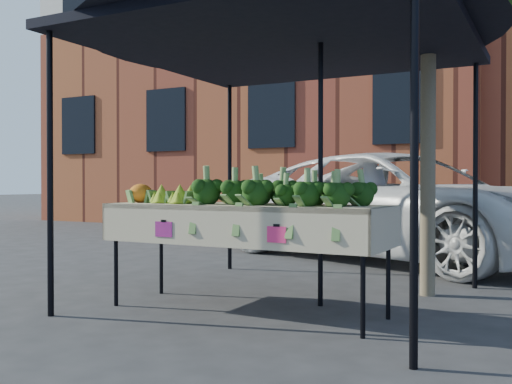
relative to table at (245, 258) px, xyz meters
name	(u,v)px	position (x,y,z in m)	size (l,w,h in m)	color
ground	(231,315)	(-0.05, -0.14, -0.45)	(90.00, 90.00, 0.00)	#27272A
table	(245,258)	(0.00, 0.00, 0.00)	(2.41, 0.85, 0.90)	beige
canopy	(288,151)	(0.12, 0.60, 0.92)	(3.16, 3.16, 2.74)	black
broccoli_heap	(282,188)	(0.33, 0.03, 0.59)	(1.48, 0.58, 0.28)	black
romanesco_cluster	(178,191)	(-0.66, -0.01, 0.56)	(0.44, 0.48, 0.21)	#99AE28
cauliflower_pair	(141,192)	(-1.05, -0.05, 0.55)	(0.21, 0.21, 0.19)	orange
vehicle	(401,67)	(0.35, 3.99, 2.28)	(2.52, 1.52, 5.46)	white
street_tree	(428,81)	(1.21, 1.44, 1.60)	(2.08, 2.08, 4.11)	#1E4C14
building_left	(285,71)	(-5.05, 11.86, 4.05)	(12.00, 8.00, 9.00)	brown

